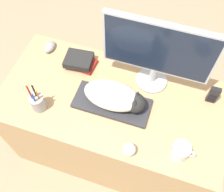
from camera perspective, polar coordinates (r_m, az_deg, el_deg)
The scene contains 11 objects.
ground_plane at distance 2.09m, azimuth -3.04°, elevation -18.66°, with size 12.00×12.00×0.00m, color #998466.
desk at distance 1.84m, azimuth -0.04°, elevation -6.56°, with size 1.32×0.66×0.73m.
keyboard at distance 1.49m, azimuth -0.04°, elevation -1.65°, with size 0.43×0.18×0.02m.
cat at distance 1.41m, azimuth 0.75°, elevation -0.13°, with size 0.34×0.17×0.15m.
monitor at distance 1.39m, azimuth 9.93°, elevation 9.50°, with size 0.59×0.19×0.46m.
computer_mouse at distance 1.78m, azimuth -13.41°, elevation 10.40°, with size 0.06×0.10×0.04m.
coffee_mug at distance 1.38m, azimuth 14.73°, elevation -11.52°, with size 0.13×0.09×0.09m.
pen_cup at distance 1.50m, azimuth -15.85°, elevation -1.33°, with size 0.08×0.08×0.22m.
baseball at distance 1.35m, azimuth 3.77°, elevation -11.48°, with size 0.07×0.07×0.07m.
phone at distance 1.56m, azimuth 21.15°, elevation 0.19°, with size 0.05×0.03×0.12m.
book_stack at distance 1.65m, azimuth -7.04°, elevation 7.54°, with size 0.19×0.15×0.06m.
Camera 1 is at (0.24, -0.41, 2.04)m, focal length 42.00 mm.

